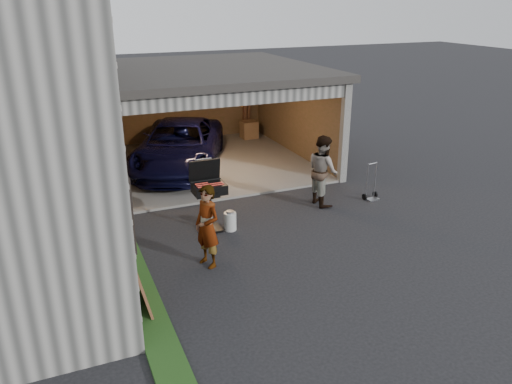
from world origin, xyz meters
TOP-DOWN VIEW (x-y plane):
  - ground at (0.00, 0.00)m, footprint 80.00×80.00m
  - groundcover_strip at (-2.25, -1.00)m, footprint 0.50×8.00m
  - garage at (0.76, 6.79)m, footprint 6.80×6.30m
  - minivan at (0.07, 6.27)m, footprint 3.98×5.35m
  - woman at (-0.89, 0.57)m, footprint 0.57×0.68m
  - man at (2.60, 2.40)m, footprint 0.65×0.84m
  - bbq_grill at (-0.38, 2.04)m, footprint 0.69×0.60m
  - propane_tank at (0.02, 1.85)m, footprint 0.35×0.35m
  - plywood_panel at (-2.34, -0.38)m, footprint 0.26×0.92m
  - hand_truck at (3.89, 2.15)m, footprint 0.41×0.32m

SIDE VIEW (x-z plane):
  - ground at x=0.00m, z-range 0.00..0.00m
  - groundcover_strip at x=-2.25m, z-range 0.00..0.06m
  - hand_truck at x=3.89m, z-range -0.29..0.66m
  - propane_tank at x=0.02m, z-range 0.00..0.40m
  - plywood_panel at x=-2.34m, z-range 0.00..1.01m
  - minivan at x=0.07m, z-range 0.00..1.35m
  - woman at x=-0.89m, z-range 0.00..1.59m
  - man at x=2.60m, z-range 0.00..1.72m
  - bbq_grill at x=-0.38m, z-range 0.14..1.67m
  - garage at x=0.76m, z-range 0.42..3.32m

